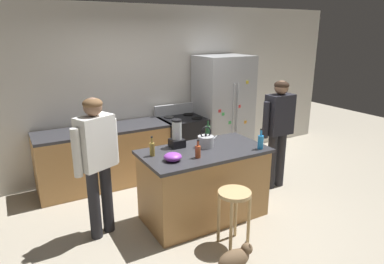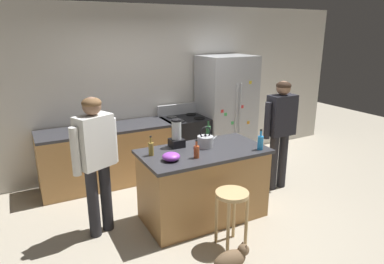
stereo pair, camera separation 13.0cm
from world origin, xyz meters
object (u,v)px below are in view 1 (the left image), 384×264
(kitchen_island, at_px, (204,184))
(mixing_bowl, at_px, (173,157))
(cat, at_px, (235,258))
(bottle_vinegar, at_px, (152,149))
(person_by_sink_right, at_px, (279,125))
(bottle_olive_oil, at_px, (208,132))
(blender_appliance, at_px, (177,135))
(bottle_cooking_sauce, at_px, (198,151))
(bottle_soda, at_px, (261,142))
(refrigerator, at_px, (223,110))
(person_by_island_left, at_px, (97,155))
(tea_kettle, at_px, (206,141))
(bar_stool, at_px, (234,204))
(stove_range, at_px, (183,143))

(kitchen_island, relative_size, mixing_bowl, 7.62)
(cat, bearing_deg, bottle_vinegar, 108.40)
(person_by_sink_right, distance_m, bottle_olive_oil, 1.15)
(kitchen_island, distance_m, bottle_olive_oil, 0.69)
(person_by_sink_right, distance_m, blender_appliance, 1.64)
(bottle_cooking_sauce, bearing_deg, bottle_vinegar, 143.76)
(bottle_soda, bearing_deg, kitchen_island, 154.03)
(bottle_soda, distance_m, bottle_vinegar, 1.32)
(refrigerator, relative_size, blender_appliance, 5.35)
(cat, xyz_separation_m, bottle_vinegar, (-0.38, 1.14, 0.88))
(cat, relative_size, bottle_olive_oil, 1.88)
(cat, bearing_deg, mixing_bowl, 105.32)
(person_by_island_left, bearing_deg, mixing_bowl, -26.64)
(bottle_vinegar, distance_m, mixing_bowl, 0.29)
(refrigerator, relative_size, bottle_soda, 7.40)
(mixing_bowl, bearing_deg, tea_kettle, 20.95)
(bottle_cooking_sauce, height_order, bottle_olive_oil, bottle_olive_oil)
(cat, distance_m, blender_appliance, 1.59)
(bar_stool, bearing_deg, blender_appliance, 102.09)
(cat, xyz_separation_m, blender_appliance, (0.01, 1.28, 0.94))
(bottle_soda, distance_m, mixing_bowl, 1.13)
(blender_appliance, bearing_deg, bottle_cooking_sauce, -85.50)
(blender_appliance, height_order, bottle_olive_oil, blender_appliance)
(refrigerator, xyz_separation_m, bottle_soda, (-0.69, -1.80, 0.05))
(person_by_sink_right, relative_size, bottle_vinegar, 6.88)
(bottle_cooking_sauce, bearing_deg, mixing_bowl, 168.81)
(refrigerator, relative_size, bottle_cooking_sauce, 8.77)
(person_by_sink_right, height_order, bottle_cooking_sauce, person_by_sink_right)
(mixing_bowl, xyz_separation_m, tea_kettle, (0.57, 0.22, 0.03))
(mixing_bowl, bearing_deg, kitchen_island, 14.93)
(bar_stool, distance_m, cat, 0.56)
(kitchen_island, xyz_separation_m, refrigerator, (1.31, 1.50, 0.49))
(person_by_island_left, height_order, bottle_vinegar, person_by_island_left)
(bottle_olive_oil, bearing_deg, bottle_cooking_sauce, -131.47)
(person_by_sink_right, xyz_separation_m, bottle_cooking_sauce, (-1.60, -0.40, -0.00))
(cat, bearing_deg, person_by_sink_right, 36.59)
(bottle_cooking_sauce, distance_m, bottle_vinegar, 0.53)
(kitchen_island, xyz_separation_m, person_by_island_left, (-1.24, 0.24, 0.53))
(stove_range, height_order, tea_kettle, tea_kettle)
(person_by_sink_right, bearing_deg, mixing_bowl, -169.81)
(stove_range, distance_m, mixing_bowl, 2.00)
(blender_appliance, relative_size, tea_kettle, 1.29)
(kitchen_island, bearing_deg, person_by_sink_right, 8.49)
(person_by_island_left, bearing_deg, tea_kettle, -6.78)
(refrigerator, xyz_separation_m, bar_stool, (-1.34, -2.18, -0.44))
(cat, relative_size, mixing_bowl, 2.55)
(bottle_olive_oil, bearing_deg, mixing_bowl, -148.31)
(bar_stool, bearing_deg, bottle_olive_oil, 73.82)
(refrigerator, bearing_deg, stove_range, 178.20)
(bottle_cooking_sauce, relative_size, bottle_vinegar, 0.92)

